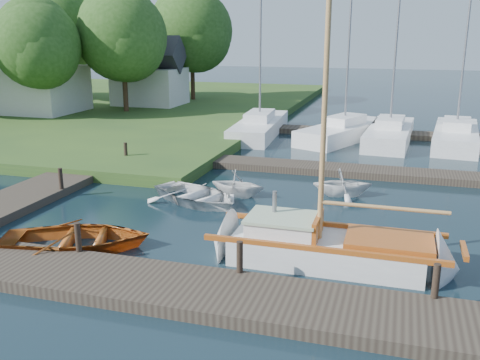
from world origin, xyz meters
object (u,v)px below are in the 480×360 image
(marina_boat_3, at_px, (456,134))
(tree_7, at_px, (192,30))
(marina_boat_1, at_px, (344,130))
(house_a, at_px, (35,77))
(tender_a, at_px, (196,193))
(house_c, at_px, (150,78))
(mooring_post_4, at_px, (61,179))
(tree_4, at_px, (57,27))
(tender_b, at_px, (237,182))
(mooring_post_5, at_px, (126,151))
(tree_2, at_px, (38,44))
(mooring_post_1, at_px, (78,237))
(dinghy, at_px, (76,235))
(mooring_post_2, at_px, (240,257))
(mooring_post_3, at_px, (436,281))
(marina_boat_0, at_px, (260,125))
(tender_d, at_px, (343,181))
(marina_boat_2, at_px, (390,132))
(sailboat, at_px, (332,251))
(tree_3, at_px, (122,35))

(marina_boat_3, relative_size, tree_7, 1.33)
(marina_boat_1, bearing_deg, house_a, 108.18)
(tender_a, bearing_deg, house_c, 56.62)
(mooring_post_4, relative_size, tree_4, 0.08)
(tender_b, bearing_deg, mooring_post_5, 71.42)
(marina_boat_1, bearing_deg, tree_2, 113.32)
(tree_7, bearing_deg, mooring_post_1, -73.84)
(house_a, bearing_deg, tree_7, 51.47)
(dinghy, relative_size, marina_boat_3, 0.33)
(mooring_post_2, relative_size, tree_4, 0.08)
(mooring_post_2, relative_size, mooring_post_3, 1.00)
(mooring_post_1, xyz_separation_m, tree_4, (-19.00, 27.05, 5.67))
(marina_boat_0, bearing_deg, marina_boat_3, -92.50)
(marina_boat_1, bearing_deg, house_c, 86.85)
(tender_d, relative_size, marina_boat_1, 0.22)
(mooring_post_5, height_order, marina_boat_2, marina_boat_2)
(mooring_post_2, height_order, tender_a, mooring_post_2)
(mooring_post_3, distance_m, tender_a, 9.76)
(tender_a, bearing_deg, mooring_post_3, -99.23)
(tender_a, bearing_deg, mooring_post_4, 125.31)
(mooring_post_1, distance_m, tree_2, 24.67)
(tender_b, distance_m, marina_boat_2, 13.38)
(marina_boat_2, height_order, house_c, marina_boat_2)
(mooring_post_1, xyz_separation_m, house_a, (-17.00, 21.00, 2.26))
(mooring_post_2, xyz_separation_m, mooring_post_5, (-8.50, 10.00, 0.00))
(dinghy, relative_size, tender_a, 1.12)
(marina_boat_2, distance_m, house_c, 20.12)
(mooring_post_1, bearing_deg, mooring_post_2, 0.00)
(tender_b, distance_m, house_c, 24.15)
(tender_a, xyz_separation_m, tree_2, (-16.12, 13.29, 4.87))
(sailboat, relative_size, tree_2, 1.26)
(tender_b, relative_size, tree_3, 0.24)
(mooring_post_1, relative_size, tender_b, 0.38)
(tender_a, distance_m, tree_4, 29.90)
(mooring_post_2, xyz_separation_m, tender_d, (1.59, 8.14, -0.12))
(marina_boat_1, distance_m, house_c, 17.86)
(mooring_post_3, distance_m, tender_d, 8.65)
(tree_2, bearing_deg, mooring_post_1, -51.79)
(tree_7, bearing_deg, tree_4, -158.20)
(tender_b, height_order, tree_7, tree_7)
(mooring_post_4, distance_m, house_c, 23.16)
(marina_boat_2, distance_m, house_a, 24.65)
(mooring_post_5, height_order, marina_boat_1, marina_boat_1)
(mooring_post_5, relative_size, marina_boat_1, 0.08)
(sailboat, distance_m, dinghy, 7.18)
(tree_4, height_order, tree_7, tree_4)
(marina_boat_0, relative_size, tree_3, 1.30)
(tender_a, relative_size, tree_4, 0.38)
(mooring_post_1, height_order, marina_boat_0, marina_boat_0)
(mooring_post_3, xyz_separation_m, marina_boat_0, (-9.11, 19.42, -0.13))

